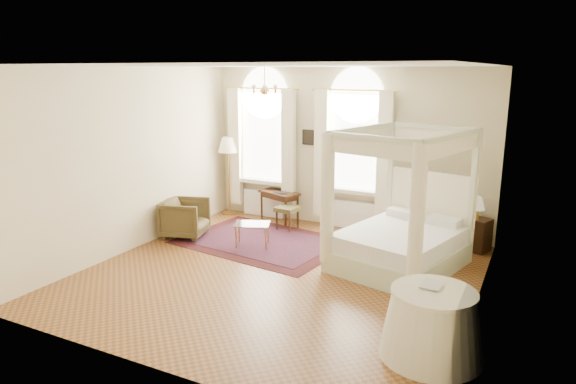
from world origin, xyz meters
name	(u,v)px	position (x,y,z in m)	size (l,w,h in m)	color
ground	(279,275)	(0.00, 0.00, 0.00)	(6.00, 6.00, 0.00)	brown
room_walls	(278,154)	(0.00, 0.00, 1.98)	(6.00, 6.00, 6.00)	beige
window_left	(263,151)	(-1.90, 2.87, 1.49)	(1.62, 0.27, 3.29)	white
window_right	(353,159)	(0.20, 2.87, 1.49)	(1.62, 0.27, 3.29)	white
chandelier	(265,89)	(-0.90, 1.20, 2.91)	(0.51, 0.45, 0.50)	#B98C3D
wall_pictures	(350,138)	(0.09, 2.97, 1.89)	(2.54, 0.03, 0.39)	black
canopy_bed	(399,237)	(1.64, 1.20, 0.53)	(2.21, 2.49, 2.32)	beige
nightstand	(477,234)	(2.70, 2.66, 0.30)	(0.43, 0.39, 0.61)	#39200F
nightstand_lamp	(476,205)	(2.66, 2.56, 0.89)	(0.29, 0.29, 0.42)	#B98C3D
writing_desk	(279,196)	(-1.40, 2.70, 0.57)	(0.99, 0.74, 0.67)	#39200F
laptop	(281,192)	(-1.30, 2.60, 0.68)	(0.33, 0.21, 0.03)	black
stool	(287,211)	(-0.97, 2.23, 0.40)	(0.47, 0.47, 0.48)	#4F4922
armchair	(185,218)	(-2.58, 0.91, 0.38)	(0.80, 0.83, 0.75)	#473B1E
coffee_table	(252,226)	(-1.09, 1.02, 0.40)	(0.77, 0.66, 0.44)	silver
floor_lamp	(228,149)	(-2.70, 2.70, 1.51)	(0.46, 0.46, 1.77)	#B98C3D
oriental_rug	(263,242)	(-1.04, 1.30, 0.01)	(3.34, 2.59, 0.01)	#3E0E11
side_table	(432,324)	(2.70, -1.34, 0.40)	(1.19, 1.19, 0.81)	beige
book	(422,283)	(2.53, -1.23, 0.82)	(0.22, 0.30, 0.03)	black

